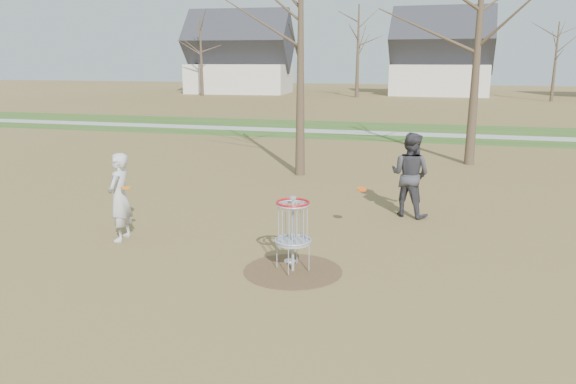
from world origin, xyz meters
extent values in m
plane|color=brown|center=(0.00, 0.00, 0.00)|extent=(160.00, 160.00, 0.00)
cube|color=#2D5119|center=(0.00, 21.00, 0.01)|extent=(160.00, 8.00, 0.01)
cube|color=#9E9E99|center=(0.00, 20.00, 0.01)|extent=(160.00, 1.50, 0.01)
cylinder|color=#47331E|center=(0.00, 0.00, 0.01)|extent=(1.80, 1.80, 0.01)
imported|color=beige|center=(-3.96, 0.80, 0.93)|extent=(0.52, 0.73, 1.86)
imported|color=#37363C|center=(1.78, 4.33, 1.02)|extent=(1.21, 1.09, 2.05)
cylinder|color=white|center=(-0.18, 0.44, 0.02)|extent=(0.22, 0.22, 0.02)
cylinder|color=#E6500C|center=(0.87, 2.49, 1.02)|extent=(0.23, 0.22, 0.10)
cylinder|color=orange|center=(-3.71, 0.66, 1.18)|extent=(0.22, 0.22, 0.02)
cylinder|color=#9EA3AD|center=(0.00, 0.00, 0.68)|extent=(0.05, 0.05, 1.35)
cylinder|color=#9EA3AD|center=(0.00, 0.00, 0.55)|extent=(0.64, 0.64, 0.04)
torus|color=#9EA3AD|center=(0.00, 0.00, 1.25)|extent=(0.60, 0.60, 0.04)
torus|color=red|center=(0.00, 0.00, 1.28)|extent=(0.60, 0.60, 0.04)
cone|color=#382B1E|center=(-2.00, 8.50, 3.75)|extent=(0.32, 0.32, 7.50)
cone|color=#382B1E|center=(3.50, 12.00, 4.25)|extent=(0.36, 0.36, 8.50)
cone|color=#382B1E|center=(-22.00, 46.00, 4.00)|extent=(0.36, 0.36, 8.00)
cone|color=#382B1E|center=(-6.00, 48.00, 4.50)|extent=(0.40, 0.40, 9.00)
cone|color=#382B1E|center=(12.00, 47.00, 3.50)|extent=(0.32, 0.32, 7.00)
cube|color=silver|center=(-20.00, 52.00, 1.60)|extent=(11.46, 7.75, 3.20)
pyramid|color=#2D2D33|center=(-20.00, 52.00, 4.98)|extent=(12.01, 7.79, 3.55)
cube|color=silver|center=(2.00, 54.00, 1.60)|extent=(10.24, 7.34, 3.20)
pyramid|color=#2D2D33|center=(2.00, 54.00, 4.98)|extent=(10.74, 7.36, 3.55)
camera|label=1|loc=(2.44, -9.25, 3.74)|focal=35.00mm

